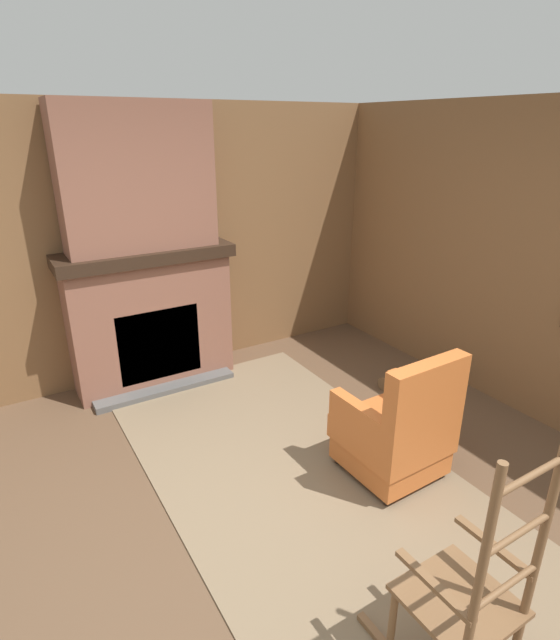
{
  "coord_description": "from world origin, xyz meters",
  "views": [
    {
      "loc": [
        2.06,
        -1.22,
        2.37
      ],
      "look_at": [
        -1.14,
        0.7,
        0.9
      ],
      "focal_mm": 28.0,
      "sensor_mm": 36.0,
      "label": 1
    }
  ],
  "objects": [
    {
      "name": "ground_plane",
      "position": [
        0.0,
        0.0,
        0.0
      ],
      "size": [
        14.0,
        14.0,
        0.0
      ],
      "primitive_type": "plane",
      "color": "brown"
    },
    {
      "name": "wood_panel_wall_left",
      "position": [
        -2.59,
        0.0,
        1.29
      ],
      "size": [
        0.06,
        5.72,
        2.58
      ],
      "color": "brown",
      "rests_on": "ground"
    },
    {
      "name": "fireplace_hearth",
      "position": [
        -2.33,
        0.0,
        0.66
      ],
      "size": [
        0.64,
        1.57,
        1.32
      ],
      "color": "brown",
      "rests_on": "ground"
    },
    {
      "name": "chimney_breast",
      "position": [
        -2.34,
        0.0,
        1.94
      ],
      "size": [
        0.38,
        1.3,
        1.24
      ],
      "color": "brown",
      "rests_on": "fireplace_hearth"
    },
    {
      "name": "area_rug",
      "position": [
        -0.43,
        0.43,
        0.01
      ],
      "size": [
        3.58,
        1.92,
        0.01
      ],
      "color": "#7A664C",
      "rests_on": "ground"
    },
    {
      "name": "armchair",
      "position": [
        -0.06,
        1.0,
        0.36
      ],
      "size": [
        0.67,
        0.66,
        0.99
      ],
      "rotation": [
        0.0,
        0.0,
        3.17
      ],
      "color": "#C6662D",
      "rests_on": "ground"
    },
    {
      "name": "rocking_chair",
      "position": [
        1.15,
        0.26,
        0.44
      ],
      "size": [
        0.8,
        0.45,
        1.36
      ],
      "rotation": [
        0.0,
        0.0,
        3.15
      ],
      "color": "brown",
      "rests_on": "ground"
    },
    {
      "name": "firewood_stack",
      "position": [
        -0.89,
        1.99,
        0.07
      ],
      "size": [
        0.47,
        0.46,
        0.14
      ],
      "rotation": [
        0.0,
        0.0,
        0.13
      ],
      "color": "brown",
      "rests_on": "ground"
    },
    {
      "name": "oil_lamp_vase",
      "position": [
        -2.39,
        -0.46,
        1.42
      ],
      "size": [
        0.13,
        0.13,
        0.28
      ],
      "color": "#99B29E",
      "rests_on": "fireplace_hearth"
    },
    {
      "name": "storage_case",
      "position": [
        -2.39,
        0.38,
        1.38
      ],
      "size": [
        0.13,
        0.2,
        0.11
      ],
      "color": "gray",
      "rests_on": "fireplace_hearth"
    }
  ]
}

